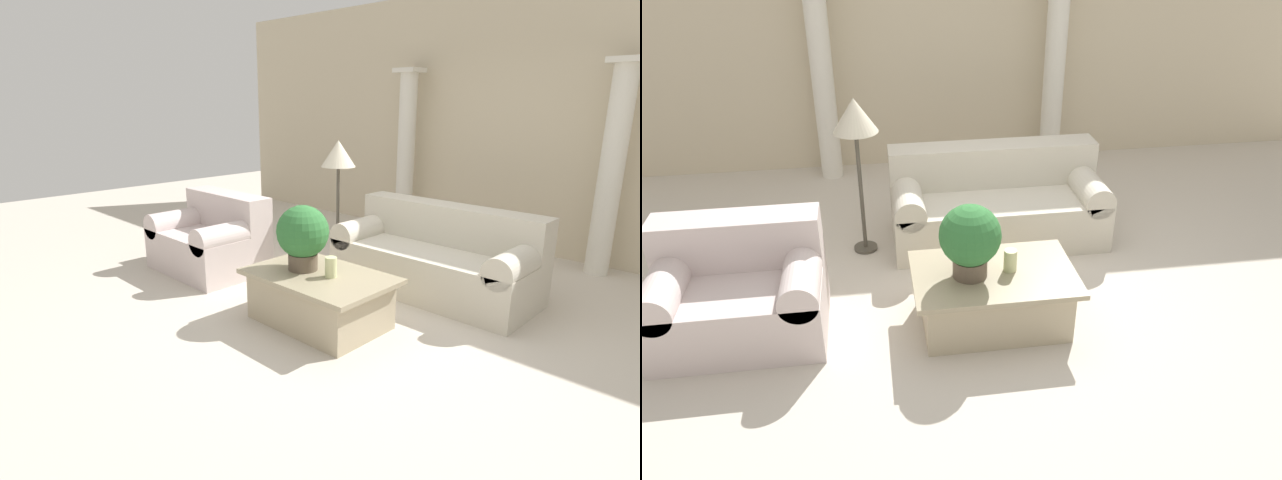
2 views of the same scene
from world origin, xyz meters
TOP-DOWN VIEW (x-y plane):
  - ground_plane at (0.00, 0.00)m, footprint 16.00×16.00m
  - wall_back at (0.00, 2.88)m, footprint 10.00×0.06m
  - sofa_long at (0.17, 0.85)m, footprint 1.96×0.87m
  - loveseat at (-1.99, -0.31)m, footprint 1.22×0.87m
  - coffee_table at (-0.13, -0.49)m, footprint 1.21×0.81m
  - potted_plant at (-0.31, -0.51)m, footprint 0.45×0.45m
  - pillar_candle at (-0.01, -0.48)m, footprint 0.10×0.10m
  - floor_lamp at (-1.08, 0.77)m, footprint 0.38×0.38m
  - column_left at (-1.43, 2.56)m, footprint 0.33×0.33m
  - column_right at (1.16, 2.56)m, footprint 0.33×0.33m

SIDE VIEW (x-z plane):
  - ground_plane at x=0.00m, z-range 0.00..0.00m
  - coffee_table at x=-0.13m, z-range 0.01..0.45m
  - sofa_long at x=0.17m, z-range -0.08..0.77m
  - loveseat at x=-1.99m, z-range -0.07..0.78m
  - pillar_candle at x=-0.01m, z-range 0.44..0.62m
  - potted_plant at x=-0.31m, z-range 0.47..1.03m
  - column_left at x=-1.43m, z-range 0.03..2.29m
  - column_right at x=1.16m, z-range 0.03..2.29m
  - floor_lamp at x=-1.08m, z-range 0.51..1.94m
  - wall_back at x=0.00m, z-range 0.00..3.20m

